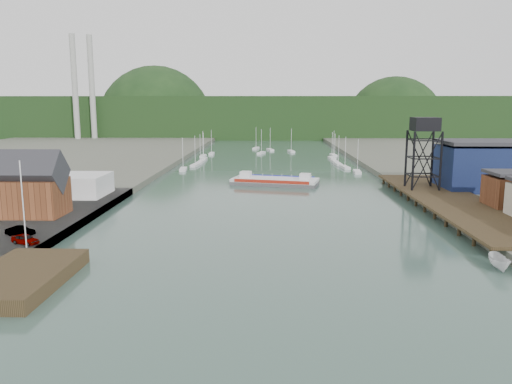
{
  "coord_description": "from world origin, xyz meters",
  "views": [
    {
      "loc": [
        0.22,
        -55.11,
        20.89
      ],
      "look_at": [
        -2.34,
        41.31,
        4.0
      ],
      "focal_mm": 35.0,
      "sensor_mm": 36.0,
      "label": 1
    }
  ],
  "objects_px": {
    "harbor_building": "(29,190)",
    "chain_ferry": "(275,181)",
    "motorboat": "(500,263)",
    "lift_tower": "(425,129)",
    "car_west_a": "(25,239)"
  },
  "relations": [
    {
      "from": "car_west_a",
      "to": "motorboat",
      "type": "bearing_deg",
      "value": -71.33
    },
    {
      "from": "chain_ferry",
      "to": "motorboat",
      "type": "bearing_deg",
      "value": -54.35
    },
    {
      "from": "harbor_building",
      "to": "motorboat",
      "type": "height_order",
      "value": "harbor_building"
    },
    {
      "from": "harbor_building",
      "to": "chain_ferry",
      "type": "xyz_separation_m",
      "value": [
        43.78,
        45.87,
        -5.16
      ]
    },
    {
      "from": "chain_ferry",
      "to": "car_west_a",
      "type": "xyz_separation_m",
      "value": [
        -35.78,
        -64.11,
        1.39
      ]
    },
    {
      "from": "harbor_building",
      "to": "chain_ferry",
      "type": "relative_size",
      "value": 0.51
    },
    {
      "from": "lift_tower",
      "to": "chain_ferry",
      "type": "distance_m",
      "value": 40.49
    },
    {
      "from": "harbor_building",
      "to": "chain_ferry",
      "type": "distance_m",
      "value": 63.62
    },
    {
      "from": "chain_ferry",
      "to": "motorboat",
      "type": "xyz_separation_m",
      "value": [
        27.96,
        -69.01,
        0.08
      ]
    },
    {
      "from": "chain_ferry",
      "to": "car_west_a",
      "type": "relative_size",
      "value": 5.72
    },
    {
      "from": "lift_tower",
      "to": "harbor_building",
      "type": "bearing_deg",
      "value": -160.02
    },
    {
      "from": "chain_ferry",
      "to": "car_west_a",
      "type": "distance_m",
      "value": 73.43
    },
    {
      "from": "harbor_building",
      "to": "motorboat",
      "type": "bearing_deg",
      "value": -17.88
    },
    {
      "from": "harbor_building",
      "to": "car_west_a",
      "type": "height_order",
      "value": "harbor_building"
    },
    {
      "from": "motorboat",
      "to": "car_west_a",
      "type": "height_order",
      "value": "car_west_a"
    }
  ]
}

